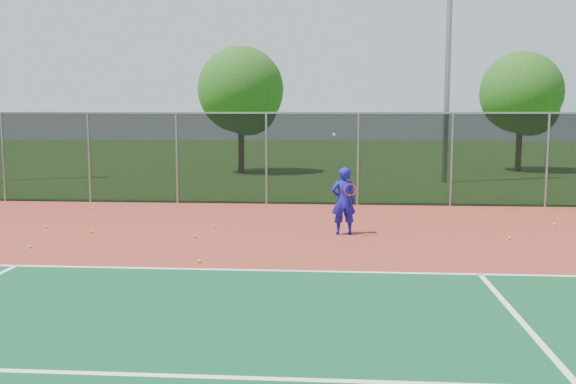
# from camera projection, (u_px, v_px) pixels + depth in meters

# --- Properties ---
(ground) EXTENTS (120.00, 120.00, 0.00)m
(ground) POSITION_uv_depth(u_px,v_px,m) (384.00, 326.00, 9.17)
(ground) COLOR #295718
(ground) RESTS_ON ground
(court_apron) EXTENTS (30.00, 20.00, 0.02)m
(court_apron) POSITION_uv_depth(u_px,v_px,m) (376.00, 288.00, 11.15)
(court_apron) COLOR maroon
(court_apron) RESTS_ON ground
(fence_back) EXTENTS (30.00, 0.06, 3.03)m
(fence_back) POSITION_uv_depth(u_px,v_px,m) (358.00, 158.00, 20.85)
(fence_back) COLOR black
(fence_back) RESTS_ON court_apron
(tennis_player) EXTENTS (0.67, 0.66, 2.51)m
(tennis_player) POSITION_uv_depth(u_px,v_px,m) (344.00, 201.00, 15.88)
(tennis_player) COLOR #1612A9
(tennis_player) RESTS_ON court_apron
(practice_ball_0) EXTENTS (0.07, 0.07, 0.07)m
(practice_ball_0) POSITION_uv_depth(u_px,v_px,m) (195.00, 236.00, 15.52)
(practice_ball_0) COLOR #CFCC18
(practice_ball_0) RESTS_ON court_apron
(practice_ball_1) EXTENTS (0.07, 0.07, 0.07)m
(practice_ball_1) POSITION_uv_depth(u_px,v_px,m) (30.00, 247.00, 14.34)
(practice_ball_1) COLOR #CFCC18
(practice_ball_1) RESTS_ON court_apron
(practice_ball_2) EXTENTS (0.07, 0.07, 0.07)m
(practice_ball_2) POSITION_uv_depth(u_px,v_px,m) (93.00, 208.00, 20.12)
(practice_ball_2) COLOR #CFCC18
(practice_ball_2) RESTS_ON court_apron
(practice_ball_3) EXTENTS (0.07, 0.07, 0.07)m
(practice_ball_3) POSITION_uv_depth(u_px,v_px,m) (509.00, 238.00, 15.32)
(practice_ball_3) COLOR #CFCC18
(practice_ball_3) RESTS_ON court_apron
(practice_ball_4) EXTENTS (0.07, 0.07, 0.07)m
(practice_ball_4) POSITION_uv_depth(u_px,v_px,m) (199.00, 261.00, 12.93)
(practice_ball_4) COLOR #CFCC18
(practice_ball_4) RESTS_ON court_apron
(practice_ball_5) EXTENTS (0.07, 0.07, 0.07)m
(practice_ball_5) POSITION_uv_depth(u_px,v_px,m) (555.00, 224.00, 17.18)
(practice_ball_5) COLOR #CFCC18
(practice_ball_5) RESTS_ON court_apron
(practice_ball_6) EXTENTS (0.07, 0.07, 0.07)m
(practice_ball_6) POSITION_uv_depth(u_px,v_px,m) (214.00, 226.00, 16.91)
(practice_ball_6) COLOR #CFCC18
(practice_ball_6) RESTS_ON court_apron
(practice_ball_7) EXTENTS (0.07, 0.07, 0.07)m
(practice_ball_7) POSITION_uv_depth(u_px,v_px,m) (92.00, 231.00, 16.16)
(practice_ball_7) COLOR #CFCC18
(practice_ball_7) RESTS_ON court_apron
(practice_ball_8) EXTENTS (0.07, 0.07, 0.07)m
(practice_ball_8) POSITION_uv_depth(u_px,v_px,m) (46.00, 227.00, 16.80)
(practice_ball_8) COLOR #CFCC18
(practice_ball_8) RESTS_ON court_apron
(floodlight_n) EXTENTS (0.90, 0.40, 11.85)m
(floodlight_n) POSITION_uv_depth(u_px,v_px,m) (449.00, 25.00, 27.11)
(floodlight_n) COLOR gray
(floodlight_n) RESTS_ON ground
(tree_back_left) EXTENTS (4.29, 4.29, 6.30)m
(tree_back_left) POSITION_uv_depth(u_px,v_px,m) (242.00, 94.00, 31.84)
(tree_back_left) COLOR #3B2515
(tree_back_left) RESTS_ON ground
(tree_back_mid) EXTENTS (4.17, 4.17, 6.12)m
(tree_back_mid) POSITION_uv_depth(u_px,v_px,m) (523.00, 96.00, 32.71)
(tree_back_mid) COLOR #3B2515
(tree_back_mid) RESTS_ON ground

